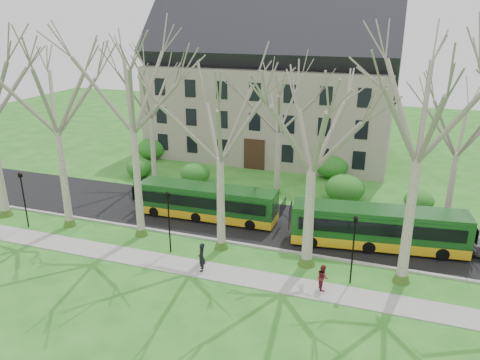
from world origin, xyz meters
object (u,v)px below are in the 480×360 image
bus_lead (207,202)px  pedestrian_a (202,257)px  pedestrian_b (323,277)px  bus_follow (378,227)px

bus_lead → pedestrian_a: 8.02m
bus_lead → pedestrian_b: size_ratio=7.03×
bus_lead → pedestrian_b: bus_lead is taller
bus_follow → pedestrian_a: (-10.15, -6.89, -0.53)m
bus_follow → pedestrian_b: size_ratio=7.50×
pedestrian_a → pedestrian_b: (7.50, 0.40, -0.15)m
bus_follow → pedestrian_b: bus_follow is taller
bus_follow → pedestrian_b: 7.04m
bus_lead → bus_follow: bus_follow is taller
bus_lead → pedestrian_b: 12.50m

